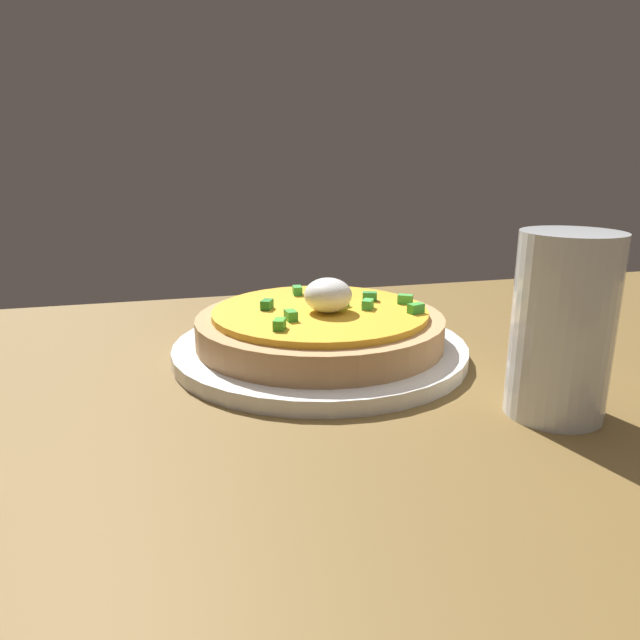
# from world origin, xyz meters

# --- Properties ---
(dining_table) EXTENTS (1.14, 0.67, 0.02)m
(dining_table) POSITION_xyz_m (0.00, 0.00, 0.01)
(dining_table) COLOR brown
(dining_table) RESTS_ON ground
(plate) EXTENTS (0.25, 0.25, 0.01)m
(plate) POSITION_xyz_m (0.07, -0.09, 0.03)
(plate) COLOR white
(plate) RESTS_ON dining_table
(pizza) EXTENTS (0.21, 0.21, 0.06)m
(pizza) POSITION_xyz_m (0.07, -0.09, 0.05)
(pizza) COLOR tan
(pizza) RESTS_ON plate
(cup_near) EXTENTS (0.06, 0.06, 0.12)m
(cup_near) POSITION_xyz_m (-0.06, 0.06, 0.08)
(cup_near) COLOR silver
(cup_near) RESTS_ON dining_table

